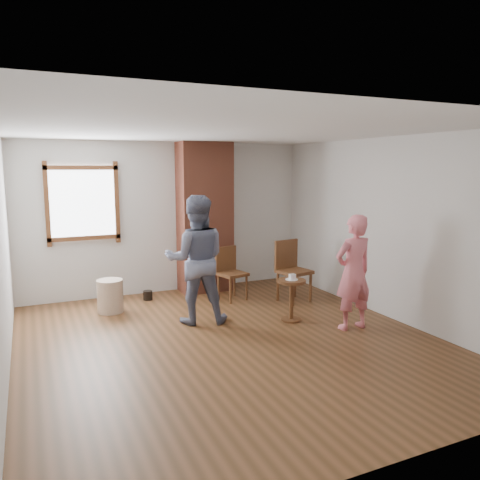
% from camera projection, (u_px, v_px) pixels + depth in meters
% --- Properties ---
extents(ground, '(5.50, 5.50, 0.00)m').
position_uv_depth(ground, '(230.00, 342.00, 5.87)').
color(ground, brown).
rests_on(ground, ground).
extents(room_shell, '(5.04, 5.52, 2.62)m').
position_uv_depth(room_shell, '(208.00, 195.00, 6.12)').
color(room_shell, silver).
rests_on(room_shell, ground).
extents(brick_chimney, '(0.90, 0.50, 2.60)m').
position_uv_depth(brick_chimney, '(205.00, 218.00, 8.17)').
color(brick_chimney, '#984D36').
rests_on(brick_chimney, ground).
extents(stoneware_crock, '(0.47, 0.47, 0.50)m').
position_uv_depth(stoneware_crock, '(110.00, 296.00, 7.05)').
color(stoneware_crock, '#CCB093').
rests_on(stoneware_crock, ground).
extents(dark_pot, '(0.20, 0.20, 0.15)m').
position_uv_depth(dark_pot, '(148.00, 295.00, 7.72)').
color(dark_pot, black).
rests_on(dark_pot, ground).
extents(dining_chair_left, '(0.49, 0.49, 0.87)m').
position_uv_depth(dining_chair_left, '(230.00, 270.00, 7.73)').
color(dining_chair_left, brown).
rests_on(dining_chair_left, ground).
extents(dining_chair_right, '(0.54, 0.54, 0.99)m').
position_uv_depth(dining_chair_right, '(291.00, 267.00, 7.63)').
color(dining_chair_right, brown).
rests_on(dining_chair_right, ground).
extents(side_table, '(0.40, 0.40, 0.60)m').
position_uv_depth(side_table, '(291.00, 293.00, 6.62)').
color(side_table, brown).
rests_on(side_table, ground).
extents(cake_plate, '(0.18, 0.18, 0.01)m').
position_uv_depth(cake_plate, '(292.00, 279.00, 6.59)').
color(cake_plate, white).
rests_on(cake_plate, side_table).
extents(cake_slice, '(0.08, 0.07, 0.06)m').
position_uv_depth(cake_slice, '(292.00, 277.00, 6.59)').
color(cake_slice, white).
rests_on(cake_slice, cake_plate).
extents(man, '(1.04, 0.91, 1.80)m').
position_uv_depth(man, '(196.00, 260.00, 6.51)').
color(man, '#161D3D').
rests_on(man, ground).
extents(person_pink, '(0.58, 0.39, 1.56)m').
position_uv_depth(person_pink, '(353.00, 272.00, 6.25)').
color(person_pink, pink).
rests_on(person_pink, ground).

